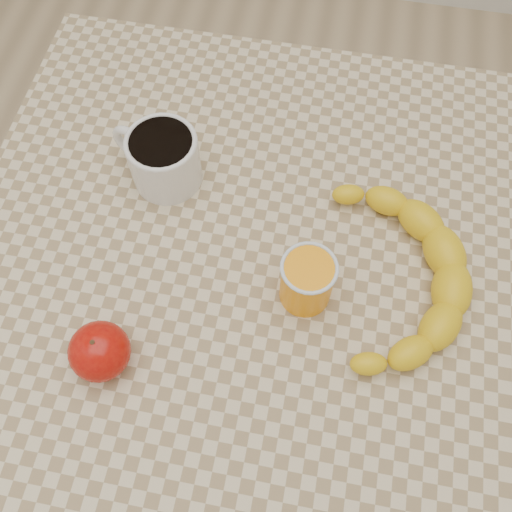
% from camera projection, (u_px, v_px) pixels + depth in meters
% --- Properties ---
extents(ground, '(3.00, 3.00, 0.00)m').
position_uv_depth(ground, '(256.00, 396.00, 1.41)').
color(ground, tan).
rests_on(ground, ground).
extents(table, '(0.80, 0.80, 0.75)m').
position_uv_depth(table, '(256.00, 289.00, 0.82)').
color(table, beige).
rests_on(table, ground).
extents(coffee_mug, '(0.14, 0.12, 0.08)m').
position_uv_depth(coffee_mug, '(162.00, 157.00, 0.77)').
color(coffee_mug, silver).
rests_on(coffee_mug, table).
extents(orange_juice_glass, '(0.07, 0.07, 0.08)m').
position_uv_depth(orange_juice_glass, '(307.00, 281.00, 0.69)').
color(orange_juice_glass, '#FF9308').
rests_on(orange_juice_glass, table).
extents(apple, '(0.09, 0.09, 0.07)m').
position_uv_depth(apple, '(100.00, 351.00, 0.66)').
color(apple, '#970705').
rests_on(apple, table).
extents(banana, '(0.24, 0.33, 0.05)m').
position_uv_depth(banana, '(397.00, 276.00, 0.71)').
color(banana, yellow).
rests_on(banana, table).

